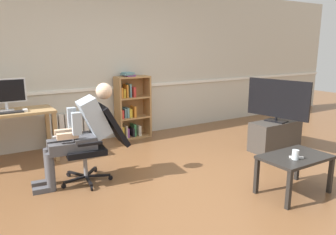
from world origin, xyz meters
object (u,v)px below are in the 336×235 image
(imac_monitor, at_px, (5,92))
(drinking_glass, at_px, (295,155))
(person_seated, at_px, (81,131))
(tv_stand, at_px, (275,136))
(keyboard, at_px, (8,113))
(radiator, at_px, (71,129))
(computer_desk, at_px, (5,120))
(computer_mouse, at_px, (25,110))
(spare_remote, at_px, (296,157))
(office_chair, at_px, (97,140))
(tv_screen, at_px, (278,100))
(coffee_table, at_px, (295,161))
(bookshelf, at_px, (131,108))

(imac_monitor, bearing_deg, drinking_glass, -49.46)
(person_seated, distance_m, tv_stand, 3.07)
(keyboard, bearing_deg, radiator, 28.67)
(imac_monitor, bearing_deg, tv_stand, -24.36)
(computer_desk, height_order, computer_mouse, computer_mouse)
(keyboard, distance_m, spare_remote, 3.72)
(office_chair, distance_m, drinking_glass, 2.31)
(computer_desk, height_order, office_chair, office_chair)
(tv_stand, bearing_deg, imac_monitor, 155.64)
(imac_monitor, bearing_deg, computer_desk, -122.00)
(tv_screen, bearing_deg, keyboard, 57.17)
(tv_stand, bearing_deg, coffee_table, -132.53)
(office_chair, bearing_deg, computer_mouse, -143.37)
(computer_desk, distance_m, drinking_glass, 3.82)
(tv_stand, bearing_deg, keyboard, 158.56)
(coffee_table, bearing_deg, keyboard, 134.79)
(tv_screen, xyz_separation_m, coffee_table, (-1.08, -1.18, -0.44))
(radiator, height_order, office_chair, office_chair)
(coffee_table, bearing_deg, tv_screen, 47.43)
(bookshelf, distance_m, tv_stand, 2.52)
(keyboard, height_order, office_chair, office_chair)
(tv_stand, xyz_separation_m, tv_screen, (0.00, 0.00, 0.59))
(bookshelf, height_order, tv_screen, bookshelf)
(computer_desk, relative_size, tv_stand, 1.53)
(radiator, bearing_deg, tv_stand, -36.02)
(imac_monitor, height_order, keyboard, imac_monitor)
(computer_desk, distance_m, tv_screen, 4.06)
(computer_mouse, bearing_deg, office_chair, -59.56)
(imac_monitor, height_order, tv_screen, imac_monitor)
(computer_mouse, relative_size, radiator, 0.13)
(radiator, bearing_deg, keyboard, -151.33)
(keyboard, distance_m, drinking_glass, 3.69)
(computer_mouse, distance_m, coffee_table, 3.59)
(keyboard, relative_size, office_chair, 0.41)
(bookshelf, relative_size, drinking_glass, 11.28)
(imac_monitor, height_order, radiator, imac_monitor)
(coffee_table, height_order, drinking_glass, drinking_glass)
(keyboard, relative_size, drinking_glass, 3.71)
(imac_monitor, distance_m, drinking_glass, 3.87)
(imac_monitor, height_order, tv_stand, imac_monitor)
(bookshelf, relative_size, office_chair, 1.26)
(tv_stand, xyz_separation_m, coffee_table, (-1.08, -1.18, 0.15))
(bookshelf, height_order, drinking_glass, bookshelf)
(office_chair, bearing_deg, tv_screen, 88.64)
(imac_monitor, height_order, computer_mouse, imac_monitor)
(drinking_glass, bearing_deg, radiator, 115.45)
(coffee_table, relative_size, spare_remote, 5.23)
(computer_mouse, relative_size, office_chair, 0.11)
(office_chair, distance_m, coffee_table, 2.34)
(drinking_glass, bearing_deg, coffee_table, 35.13)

